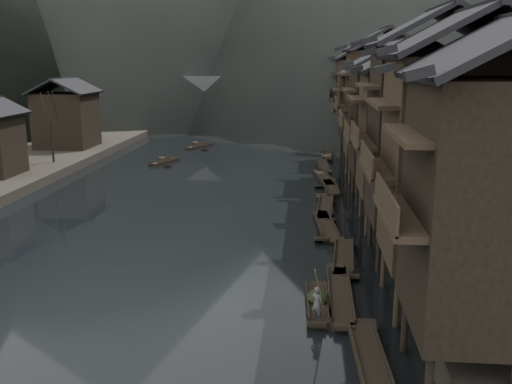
# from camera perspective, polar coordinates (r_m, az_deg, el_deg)

# --- Properties ---
(water) EXTENTS (300.00, 300.00, 0.00)m
(water) POSITION_cam_1_polar(r_m,az_deg,el_deg) (31.98, -13.61, -9.23)
(water) COLOR black
(water) RESTS_ON ground
(stilt_houses) EXTENTS (9.00, 67.60, 15.12)m
(stilt_houses) POSITION_cam_1_polar(r_m,az_deg,el_deg) (47.44, 14.20, 8.96)
(stilt_houses) COLOR black
(stilt_houses) RESTS_ON ground
(moored_sampans) EXTENTS (2.90, 69.27, 0.47)m
(moored_sampans) POSITION_cam_1_polar(r_m,az_deg,el_deg) (53.12, 7.22, 0.28)
(moored_sampans) COLOR black
(moored_sampans) RESTS_ON water
(midriver_boats) EXTENTS (10.85, 28.00, 0.45)m
(midriver_boats) POSITION_cam_1_polar(r_m,az_deg,el_deg) (78.93, -4.57, 4.59)
(midriver_boats) COLOR black
(midriver_boats) RESTS_ON water
(stone_bridge) EXTENTS (40.00, 6.00, 9.00)m
(stone_bridge) POSITION_cam_1_polar(r_m,az_deg,el_deg) (100.63, -0.53, 9.31)
(stone_bridge) COLOR #4C4C4F
(stone_bridge) RESTS_ON ground
(hero_sampan) EXTENTS (1.25, 5.12, 0.44)m
(hero_sampan) POSITION_cam_1_polar(r_m,az_deg,el_deg) (28.83, 6.19, -11.04)
(hero_sampan) COLOR black
(hero_sampan) RESTS_ON water
(cargo_heap) EXTENTS (1.12, 1.47, 0.67)m
(cargo_heap) POSITION_cam_1_polar(r_m,az_deg,el_deg) (28.82, 6.23, -9.82)
(cargo_heap) COLOR black
(cargo_heap) RESTS_ON hero_sampan
(boatman) EXTENTS (0.71, 0.66, 1.64)m
(boatman) POSITION_cam_1_polar(r_m,az_deg,el_deg) (26.77, 6.15, -10.55)
(boatman) COLOR #5B5B5D
(boatman) RESTS_ON hero_sampan
(bamboo_pole) EXTENTS (0.79, 2.25, 3.58)m
(bamboo_pole) POSITION_cam_1_polar(r_m,az_deg,el_deg) (25.84, 6.74, -5.26)
(bamboo_pole) COLOR #8C7A51
(bamboo_pole) RESTS_ON boatman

